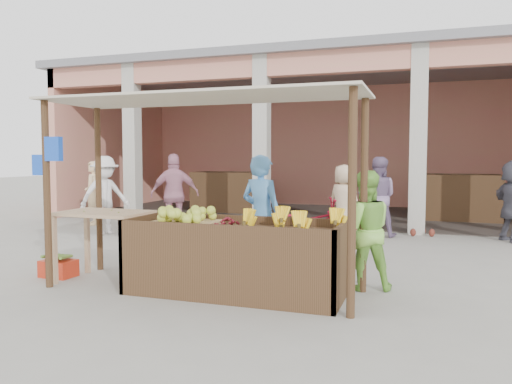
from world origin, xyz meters
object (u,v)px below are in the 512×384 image
(vendor_blue, at_px, (262,212))
(vendor_green, at_px, (364,227))
(fruit_stall, at_px, (235,261))
(side_table, at_px, (104,222))
(red_crate, at_px, (59,268))
(motorcycle, at_px, (302,226))

(vendor_blue, distance_m, vendor_green, 1.45)
(fruit_stall, relative_size, vendor_green, 1.66)
(fruit_stall, relative_size, side_table, 2.23)
(fruit_stall, height_order, red_crate, fruit_stall)
(side_table, relative_size, motorcycle, 0.59)
(red_crate, height_order, vendor_blue, vendor_blue)
(side_table, distance_m, vendor_green, 3.38)
(vendor_blue, distance_m, motorcycle, 1.48)
(fruit_stall, distance_m, side_table, 1.90)
(fruit_stall, xyz_separation_m, motorcycle, (0.25, 2.40, 0.11))
(red_crate, bearing_deg, side_table, 2.73)
(side_table, bearing_deg, red_crate, -179.52)
(red_crate, bearing_deg, motorcycle, 42.66)
(vendor_blue, relative_size, motorcycle, 0.91)
(fruit_stall, height_order, vendor_blue, vendor_blue)
(fruit_stall, bearing_deg, side_table, 179.10)
(fruit_stall, xyz_separation_m, red_crate, (-2.62, 0.03, -0.28))
(motorcycle, bearing_deg, vendor_blue, 152.00)
(vendor_blue, bearing_deg, vendor_green, -174.86)
(vendor_blue, bearing_deg, fruit_stall, 104.13)
(fruit_stall, distance_m, motorcycle, 2.42)
(fruit_stall, height_order, side_table, side_table)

